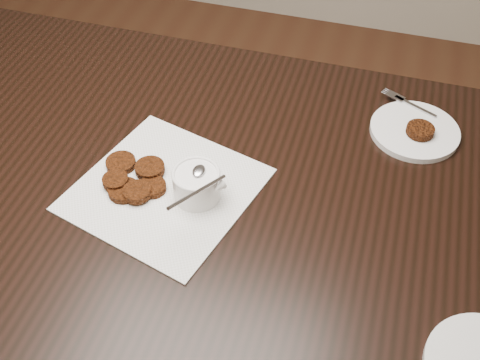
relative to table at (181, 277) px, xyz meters
name	(u,v)px	position (x,y,z in m)	size (l,w,h in m)	color
table	(181,277)	(0.00, 0.00, 0.00)	(1.50, 0.96, 0.75)	black
napkin	(165,189)	(0.01, -0.04, 0.38)	(0.33, 0.33, 0.00)	white
sauce_ramekin	(196,172)	(0.08, -0.04, 0.44)	(0.12, 0.12, 0.13)	white
patty_cluster	(134,184)	(-0.05, -0.06, 0.39)	(0.20, 0.20, 0.02)	#5F260C
plate_with_patty	(415,128)	(0.48, 0.28, 0.39)	(0.19, 0.19, 0.03)	white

